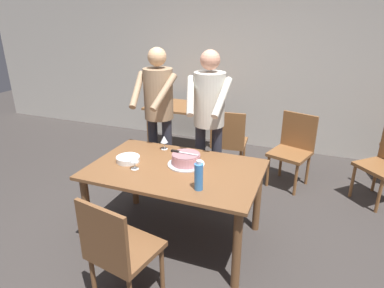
{
  "coord_description": "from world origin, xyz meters",
  "views": [
    {
      "loc": [
        1.13,
        -2.47,
        2.06
      ],
      "look_at": [
        0.07,
        0.25,
        0.9
      ],
      "focal_mm": 31.24,
      "sensor_mm": 36.0,
      "label": 1
    }
  ],
  "objects_px": {
    "main_dining_table": "(175,178)",
    "background_chair_0": "(229,140)",
    "chair_near_side": "(118,249)",
    "person_cutting_cake": "(209,114)",
    "background_table": "(182,116)",
    "person_standing_beside": "(159,107)",
    "water_bottle": "(199,176)",
    "background_chair_3": "(293,147)",
    "wine_glass_near": "(164,140)",
    "plate_stack": "(128,159)",
    "cake_knife": "(179,152)",
    "cake_on_platter": "(186,160)",
    "wine_glass_far": "(134,159)"
  },
  "relations": [
    {
      "from": "person_cutting_cake",
      "to": "background_chair_3",
      "type": "xyz_separation_m",
      "value": [
        0.82,
        0.86,
        -0.58
      ]
    },
    {
      "from": "person_cutting_cake",
      "to": "main_dining_table",
      "type": "bearing_deg",
      "value": -96.59
    },
    {
      "from": "plate_stack",
      "to": "wine_glass_far",
      "type": "height_order",
      "value": "wine_glass_far"
    },
    {
      "from": "plate_stack",
      "to": "background_chair_0",
      "type": "relative_size",
      "value": 0.24
    },
    {
      "from": "main_dining_table",
      "to": "background_chair_3",
      "type": "relative_size",
      "value": 1.71
    },
    {
      "from": "cake_on_platter",
      "to": "wine_glass_near",
      "type": "bearing_deg",
      "value": 142.43
    },
    {
      "from": "background_chair_0",
      "to": "cake_knife",
      "type": "bearing_deg",
      "value": -93.91
    },
    {
      "from": "main_dining_table",
      "to": "background_chair_3",
      "type": "xyz_separation_m",
      "value": [
        0.9,
        1.56,
        -0.15
      ]
    },
    {
      "from": "cake_on_platter",
      "to": "chair_near_side",
      "type": "relative_size",
      "value": 0.38
    },
    {
      "from": "water_bottle",
      "to": "background_chair_0",
      "type": "distance_m",
      "value": 1.86
    },
    {
      "from": "cake_knife",
      "to": "plate_stack",
      "type": "bearing_deg",
      "value": -163.72
    },
    {
      "from": "wine_glass_far",
      "to": "chair_near_side",
      "type": "height_order",
      "value": "chair_near_side"
    },
    {
      "from": "plate_stack",
      "to": "background_table",
      "type": "xyz_separation_m",
      "value": [
        -0.33,
        2.07,
        -0.2
      ]
    },
    {
      "from": "person_cutting_cake",
      "to": "background_chair_3",
      "type": "distance_m",
      "value": 1.32
    },
    {
      "from": "water_bottle",
      "to": "chair_near_side",
      "type": "bearing_deg",
      "value": -124.27
    },
    {
      "from": "cake_on_platter",
      "to": "chair_near_side",
      "type": "bearing_deg",
      "value": -97.69
    },
    {
      "from": "wine_glass_near",
      "to": "person_standing_beside",
      "type": "bearing_deg",
      "value": 123.05
    },
    {
      "from": "main_dining_table",
      "to": "plate_stack",
      "type": "height_order",
      "value": "plate_stack"
    },
    {
      "from": "main_dining_table",
      "to": "water_bottle",
      "type": "distance_m",
      "value": 0.49
    },
    {
      "from": "main_dining_table",
      "to": "water_bottle",
      "type": "bearing_deg",
      "value": -40.84
    },
    {
      "from": "background_chair_3",
      "to": "wine_glass_far",
      "type": "bearing_deg",
      "value": -125.81
    },
    {
      "from": "cake_knife",
      "to": "plate_stack",
      "type": "height_order",
      "value": "cake_knife"
    },
    {
      "from": "chair_near_side",
      "to": "background_table",
      "type": "relative_size",
      "value": 0.9
    },
    {
      "from": "person_cutting_cake",
      "to": "background_table",
      "type": "relative_size",
      "value": 1.72
    },
    {
      "from": "wine_glass_near",
      "to": "water_bottle",
      "type": "xyz_separation_m",
      "value": [
        0.61,
        -0.65,
        0.01
      ]
    },
    {
      "from": "person_standing_beside",
      "to": "chair_near_side",
      "type": "distance_m",
      "value": 1.76
    },
    {
      "from": "person_cutting_cake",
      "to": "chair_near_side",
      "type": "xyz_separation_m",
      "value": [
        -0.14,
        -1.56,
        -0.58
      ]
    },
    {
      "from": "background_chair_0",
      "to": "background_chair_3",
      "type": "bearing_deg",
      "value": 2.8
    },
    {
      "from": "cake_knife",
      "to": "water_bottle",
      "type": "relative_size",
      "value": 1.08
    },
    {
      "from": "wine_glass_far",
      "to": "background_chair_0",
      "type": "relative_size",
      "value": 0.16
    },
    {
      "from": "main_dining_table",
      "to": "background_chair_0",
      "type": "distance_m",
      "value": 1.53
    },
    {
      "from": "cake_on_platter",
      "to": "water_bottle",
      "type": "relative_size",
      "value": 1.36
    },
    {
      "from": "person_cutting_cake",
      "to": "background_chair_3",
      "type": "relative_size",
      "value": 1.91
    },
    {
      "from": "cake_on_platter",
      "to": "background_table",
      "type": "distance_m",
      "value": 2.14
    },
    {
      "from": "plate_stack",
      "to": "background_chair_3",
      "type": "xyz_separation_m",
      "value": [
        1.37,
        1.59,
        -0.28
      ]
    },
    {
      "from": "cake_knife",
      "to": "background_table",
      "type": "xyz_separation_m",
      "value": [
        -0.79,
        1.94,
        -0.29
      ]
    },
    {
      "from": "chair_near_side",
      "to": "background_chair_0",
      "type": "bearing_deg",
      "value": 86.28
    },
    {
      "from": "wine_glass_far",
      "to": "chair_near_side",
      "type": "bearing_deg",
      "value": -69.78
    },
    {
      "from": "water_bottle",
      "to": "person_standing_beside",
      "type": "height_order",
      "value": "person_standing_beside"
    },
    {
      "from": "cake_knife",
      "to": "wine_glass_near",
      "type": "distance_m",
      "value": 0.38
    },
    {
      "from": "wine_glass_near",
      "to": "background_chair_3",
      "type": "height_order",
      "value": "background_chair_3"
    },
    {
      "from": "wine_glass_near",
      "to": "background_chair_0",
      "type": "relative_size",
      "value": 0.16
    },
    {
      "from": "person_cutting_cake",
      "to": "person_standing_beside",
      "type": "xyz_separation_m",
      "value": [
        -0.6,
        0.03,
        0.0
      ]
    },
    {
      "from": "cake_on_platter",
      "to": "person_cutting_cake",
      "type": "bearing_deg",
      "value": 88.64
    },
    {
      "from": "chair_near_side",
      "to": "background_table",
      "type": "bearing_deg",
      "value": 104.16
    },
    {
      "from": "water_bottle",
      "to": "person_cutting_cake",
      "type": "bearing_deg",
      "value": 104.23
    },
    {
      "from": "person_standing_beside",
      "to": "background_chair_0",
      "type": "distance_m",
      "value": 1.15
    },
    {
      "from": "background_chair_3",
      "to": "chair_near_side",
      "type": "bearing_deg",
      "value": -111.8
    },
    {
      "from": "person_standing_beside",
      "to": "main_dining_table",
      "type": "bearing_deg",
      "value": -54.62
    },
    {
      "from": "wine_glass_near",
      "to": "person_standing_beside",
      "type": "height_order",
      "value": "person_standing_beside"
    }
  ]
}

